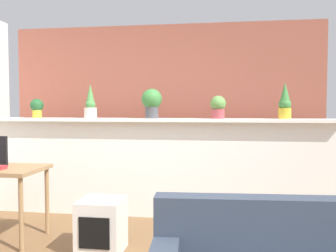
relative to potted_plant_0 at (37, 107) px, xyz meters
name	(u,v)px	position (x,y,z in m)	size (l,w,h in m)	color
divider_wall	(157,169)	(1.57, 0.01, -0.77)	(4.30, 0.16, 1.18)	white
plant_shelf	(156,120)	(1.57, -0.03, -0.16)	(4.30, 0.28, 0.04)	white
brick_wall_behind	(164,115)	(1.57, 0.61, -0.11)	(4.30, 0.10, 2.50)	#9E5442
potted_plant_0	(37,107)	(0.00, 0.00, 0.00)	(0.17, 0.17, 0.25)	gold
potted_plant_1	(90,104)	(0.74, -0.05, 0.04)	(0.15, 0.15, 0.43)	silver
potted_plant_2	(152,102)	(1.52, -0.05, 0.07)	(0.25, 0.25, 0.36)	#4C4C51
potted_plant_3	(218,107)	(2.32, -0.06, 0.01)	(0.18, 0.18, 0.27)	#B7474C
potted_plant_4	(285,103)	(3.10, -0.01, 0.05)	(0.15, 0.15, 0.42)	gold
side_cube_shelf	(101,226)	(1.26, -1.16, -1.11)	(0.40, 0.41, 0.50)	silver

